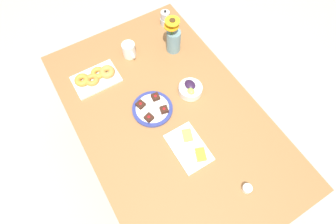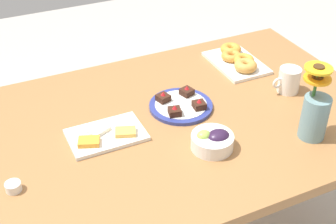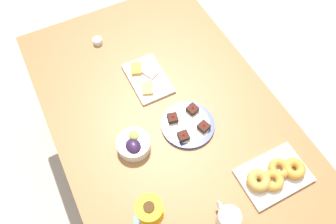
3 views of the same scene
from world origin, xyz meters
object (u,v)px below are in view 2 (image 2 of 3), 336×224
object	(u,v)px
coffee_mug	(289,80)
croissant_platter	(237,60)
dessert_plate	(181,105)
flower_vase	(315,113)
dining_table	(168,140)
grape_bowl	(213,140)
cheese_platter	(106,135)
jam_cup_honey	(13,186)

from	to	relation	value
coffee_mug	croissant_platter	xyz separation A→B (m)	(0.06, -0.27, -0.03)
dessert_plate	flower_vase	size ratio (longest dim) A/B	0.89
dining_table	grape_bowl	size ratio (longest dim) A/B	11.23
dining_table	croissant_platter	xyz separation A→B (m)	(-0.45, -0.25, 0.11)
croissant_platter	flower_vase	size ratio (longest dim) A/B	1.06
dessert_plate	flower_vase	xyz separation A→B (m)	(-0.33, 0.34, 0.08)
croissant_platter	dessert_plate	bearing A→B (deg)	27.86
dining_table	cheese_platter	xyz separation A→B (m)	(0.23, -0.01, 0.10)
jam_cup_honey	croissant_platter	bearing A→B (deg)	-159.67
coffee_mug	jam_cup_honey	world-z (taller)	coffee_mug
cheese_platter	flower_vase	xyz separation A→B (m)	(-0.64, 0.29, 0.09)
dessert_plate	flower_vase	distance (m)	0.48
cheese_platter	dessert_plate	world-z (taller)	dessert_plate
croissant_platter	jam_cup_honey	xyz separation A→B (m)	(1.02, 0.38, -0.01)
cheese_platter	dessert_plate	bearing A→B (deg)	-170.48
coffee_mug	dessert_plate	xyz separation A→B (m)	(0.43, -0.07, -0.04)
grape_bowl	dessert_plate	bearing A→B (deg)	-92.31
coffee_mug	cheese_platter	size ratio (longest dim) A/B	0.46
cheese_platter	dining_table	bearing A→B (deg)	178.69
coffee_mug	grape_bowl	distance (m)	0.48
coffee_mug	jam_cup_honey	xyz separation A→B (m)	(1.08, 0.11, -0.04)
grape_bowl	cheese_platter	distance (m)	0.37
grape_bowl	coffee_mug	bearing A→B (deg)	-157.58
flower_vase	dessert_plate	bearing A→B (deg)	-46.40
grape_bowl	croissant_platter	world-z (taller)	grape_bowl
grape_bowl	dessert_plate	distance (m)	0.26
dining_table	coffee_mug	distance (m)	0.53
coffee_mug	jam_cup_honey	size ratio (longest dim) A/B	2.48
coffee_mug	jam_cup_honey	distance (m)	1.09
cheese_platter	flower_vase	bearing A→B (deg)	155.59
coffee_mug	cheese_platter	bearing A→B (deg)	-1.62
croissant_platter	dessert_plate	xyz separation A→B (m)	(0.37, 0.20, -0.01)
dessert_plate	cheese_platter	bearing A→B (deg)	9.52
dessert_plate	flower_vase	bearing A→B (deg)	133.60
grape_bowl	dessert_plate	world-z (taller)	grape_bowl
dining_table	dessert_plate	world-z (taller)	dessert_plate
croissant_platter	flower_vase	distance (m)	0.55
dining_table	croissant_platter	bearing A→B (deg)	-150.62
cheese_platter	jam_cup_honey	distance (m)	0.36
coffee_mug	dessert_plate	bearing A→B (deg)	-9.66
croissant_platter	dessert_plate	world-z (taller)	same
croissant_platter	flower_vase	bearing A→B (deg)	85.51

